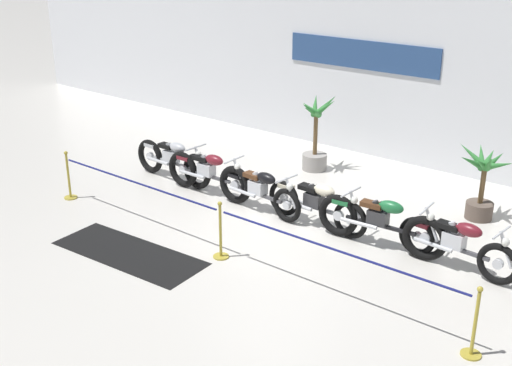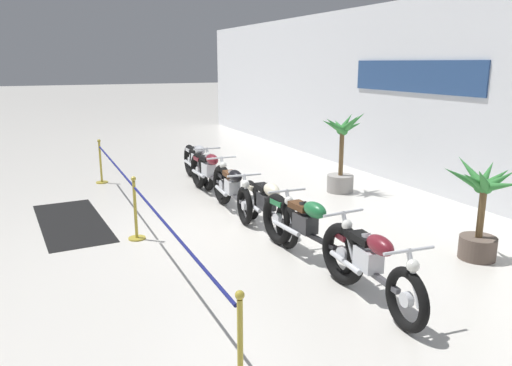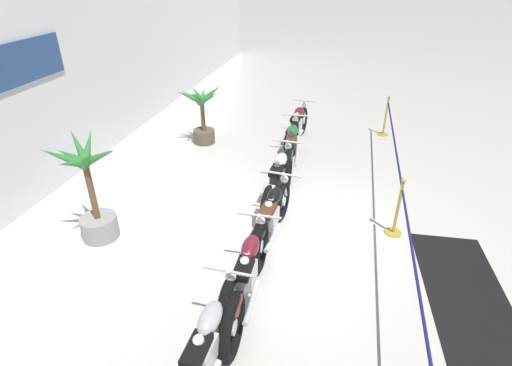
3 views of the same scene
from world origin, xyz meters
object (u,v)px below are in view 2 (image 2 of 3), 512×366
(potted_palm_left_of_row, at_px, (481,210))
(potted_palm_right_of_row, at_px, (342,156))
(motorcycle_maroon_1, at_px, (210,174))
(motorcycle_black_2, at_px, (233,190))
(motorcycle_cream_3, at_px, (267,206))
(stanchion_far_left, at_px, (121,180))
(motorcycle_maroon_5, at_px, (370,265))
(motorcycle_silver_0, at_px, (198,163))
(motorcycle_green_4, at_px, (307,230))
(stanchion_mid_left, at_px, (136,218))
(floor_banner, at_px, (72,222))

(potted_palm_left_of_row, relative_size, potted_palm_right_of_row, 0.81)
(motorcycle_maroon_1, relative_size, motorcycle_black_2, 1.07)
(motorcycle_cream_3, relative_size, stanchion_far_left, 0.26)
(motorcycle_black_2, distance_m, motorcycle_maroon_5, 4.05)
(motorcycle_silver_0, bearing_deg, motorcycle_maroon_1, -6.16)
(potted_palm_left_of_row, bearing_deg, motorcycle_maroon_5, -78.38)
(motorcycle_silver_0, height_order, motorcycle_green_4, motorcycle_green_4)
(motorcycle_maroon_5, distance_m, potted_palm_right_of_row, 5.27)
(motorcycle_black_2, bearing_deg, motorcycle_maroon_5, 2.45)
(motorcycle_black_2, bearing_deg, stanchion_far_left, -105.69)
(motorcycle_maroon_5, xyz_separation_m, stanchion_far_left, (-4.60, -2.15, 0.26))
(motorcycle_maroon_1, distance_m, motorcycle_maroon_5, 5.46)
(motorcycle_silver_0, distance_m, potted_palm_left_of_row, 6.63)
(stanchion_far_left, bearing_deg, motorcycle_silver_0, 134.34)
(potted_palm_left_of_row, relative_size, stanchion_mid_left, 1.43)
(potted_palm_left_of_row, height_order, stanchion_far_left, potted_palm_left_of_row)
(motorcycle_maroon_1, relative_size, motorcycle_cream_3, 1.00)
(stanchion_far_left, bearing_deg, motorcycle_cream_3, 48.83)
(potted_palm_right_of_row, bearing_deg, motorcycle_cream_3, -55.88)
(floor_banner, bearing_deg, stanchion_far_left, 79.45)
(motorcycle_cream_3, bearing_deg, motorcycle_maroon_5, 1.06)
(motorcycle_green_4, height_order, floor_banner, motorcycle_green_4)
(motorcycle_maroon_5, relative_size, stanchion_far_left, 0.25)
(motorcycle_cream_3, bearing_deg, motorcycle_silver_0, 179.58)
(motorcycle_maroon_5, height_order, stanchion_far_left, stanchion_far_left)
(motorcycle_silver_0, relative_size, floor_banner, 0.82)
(motorcycle_maroon_1, xyz_separation_m, motorcycle_cream_3, (2.70, 0.10, -0.01))
(stanchion_far_left, distance_m, stanchion_mid_left, 1.31)
(motorcycle_maroon_1, relative_size, potted_palm_left_of_row, 1.54)
(motorcycle_black_2, distance_m, motorcycle_cream_3, 1.29)
(motorcycle_maroon_1, relative_size, potted_palm_right_of_row, 1.25)
(stanchion_far_left, bearing_deg, potted_palm_right_of_row, 89.64)
(motorcycle_cream_3, bearing_deg, potted_palm_right_of_row, 124.12)
(motorcycle_maroon_1, height_order, floor_banner, motorcycle_maroon_1)
(motorcycle_cream_3, height_order, potted_palm_left_of_row, potted_palm_left_of_row)
(motorcycle_cream_3, bearing_deg, motorcycle_maroon_1, -177.82)
(motorcycle_silver_0, distance_m, stanchion_far_left, 2.98)
(motorcycle_maroon_5, xyz_separation_m, potted_palm_left_of_row, (-0.47, 2.28, 0.28))
(potted_palm_right_of_row, relative_size, stanchion_far_left, 0.21)
(motorcycle_cream_3, bearing_deg, floor_banner, -122.84)
(stanchion_mid_left, bearing_deg, floor_banner, -146.27)
(motorcycle_maroon_1, relative_size, stanchion_mid_left, 2.19)
(motorcycle_maroon_1, bearing_deg, motorcycle_maroon_5, 1.61)
(motorcycle_black_2, relative_size, motorcycle_maroon_5, 1.00)
(potted_palm_left_of_row, distance_m, potted_palm_right_of_row, 4.12)
(motorcycle_black_2, xyz_separation_m, motorcycle_green_4, (2.67, 0.09, 0.02))
(motorcycle_maroon_1, bearing_deg, stanchion_mid_left, -43.28)
(motorcycle_green_4, bearing_deg, potted_palm_left_of_row, 68.85)
(potted_palm_left_of_row, bearing_deg, potted_palm_right_of_row, 175.34)
(motorcycle_cream_3, height_order, motorcycle_green_4, motorcycle_green_4)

